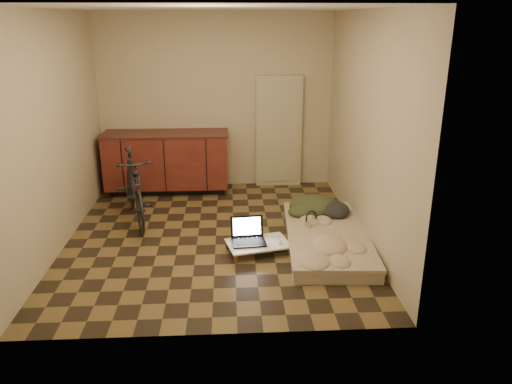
{
  "coord_description": "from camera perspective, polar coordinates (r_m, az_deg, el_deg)",
  "views": [
    {
      "loc": [
        0.17,
        -5.56,
        2.51
      ],
      "look_at": [
        0.49,
        0.01,
        0.55
      ],
      "focal_mm": 35.0,
      "sensor_mm": 36.0,
      "label": 1
    }
  ],
  "objects": [
    {
      "name": "cabinets",
      "position": [
        7.6,
        -10.12,
        3.44
      ],
      "size": [
        1.84,
        0.62,
        0.91
      ],
      "color": "black",
      "rests_on": "ground"
    },
    {
      "name": "futon",
      "position": [
        5.9,
        8.11,
        -5.18
      ],
      "size": [
        1.04,
        1.97,
        0.16
      ],
      "rotation": [
        0.0,
        0.0,
        -0.06
      ],
      "color": "#ADA68B",
      "rests_on": "ground"
    },
    {
      "name": "lap_desk",
      "position": [
        5.64,
        0.23,
        -5.94
      ],
      "size": [
        0.76,
        0.58,
        0.11
      ],
      "rotation": [
        0.0,
        0.0,
        0.23
      ],
      "color": "brown",
      "rests_on": "ground"
    },
    {
      "name": "appliance_panel",
      "position": [
        7.72,
        2.62,
        6.9
      ],
      "size": [
        0.7,
        0.1,
        1.7
      ],
      "primitive_type": "cube",
      "color": "#C1B999",
      "rests_on": "ground"
    },
    {
      "name": "headphones",
      "position": [
        5.99,
        6.34,
        -3.04
      ],
      "size": [
        0.32,
        0.32,
        0.16
      ],
      "primitive_type": null,
      "rotation": [
        0.0,
        0.0,
        0.78
      ],
      "color": "black",
      "rests_on": "futon"
    },
    {
      "name": "clothing_pile",
      "position": [
        6.4,
        7.27,
        -1.0
      ],
      "size": [
        0.72,
        0.61,
        0.27
      ],
      "primitive_type": null,
      "rotation": [
        0.0,
        0.0,
        -0.06
      ],
      "color": "#2F3720",
      "rests_on": "futon"
    },
    {
      "name": "laptop",
      "position": [
        5.66,
        -0.9,
        -5.16
      ],
      "size": [
        0.4,
        0.37,
        0.26
      ],
      "rotation": [
        0.0,
        0.0,
        0.09
      ],
      "color": "black",
      "rests_on": "lap_desk"
    },
    {
      "name": "mouse",
      "position": [
        5.62,
        2.73,
        -5.77
      ],
      "size": [
        0.07,
        0.1,
        0.03
      ],
      "primitive_type": "ellipsoid",
      "rotation": [
        0.0,
        0.0,
        0.15
      ],
      "color": "white",
      "rests_on": "lap_desk"
    },
    {
      "name": "bicycle",
      "position": [
        6.57,
        -13.79,
        0.97
      ],
      "size": [
        0.89,
        1.62,
        1.01
      ],
      "primitive_type": "imported",
      "rotation": [
        0.0,
        0.0,
        0.29
      ],
      "color": "black",
      "rests_on": "ground"
    },
    {
      "name": "room_shell",
      "position": [
        5.69,
        -4.95,
        7.0
      ],
      "size": [
        3.5,
        4.0,
        2.6
      ],
      "color": "brown",
      "rests_on": "ground"
    }
  ]
}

